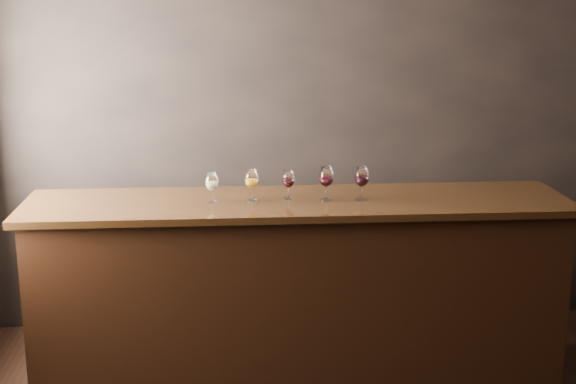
{
  "coord_description": "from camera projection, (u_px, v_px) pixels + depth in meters",
  "views": [
    {
      "loc": [
        -0.74,
        -3.43,
        2.41
      ],
      "look_at": [
        -0.38,
        1.32,
        1.23
      ],
      "focal_mm": 50.0,
      "sensor_mm": 36.0,
      "label": 1
    }
  ],
  "objects": [
    {
      "name": "room_shell",
      "position": [
        340.0,
        130.0,
        3.62
      ],
      "size": [
        5.02,
        4.52,
        2.81
      ],
      "color": "black",
      "rests_on": "ground"
    },
    {
      "name": "glass_red_a",
      "position": [
        288.0,
        180.0,
        4.92
      ],
      "size": [
        0.08,
        0.08,
        0.18
      ],
      "color": "white",
      "rests_on": "bar_top"
    },
    {
      "name": "glass_red_b",
      "position": [
        326.0,
        178.0,
        4.88
      ],
      "size": [
        0.09,
        0.09,
        0.21
      ],
      "color": "white",
      "rests_on": "bar_top"
    },
    {
      "name": "glass_amber",
      "position": [
        252.0,
        180.0,
        4.87
      ],
      "size": [
        0.08,
        0.08,
        0.19
      ],
      "color": "white",
      "rests_on": "bar_top"
    },
    {
      "name": "bar_counter",
      "position": [
        298.0,
        293.0,
        5.07
      ],
      "size": [
        3.24,
        0.71,
        1.13
      ],
      "primitive_type": "cube",
      "rotation": [
        0.0,
        0.0,
        -0.0
      ],
      "color": "black",
      "rests_on": "ground"
    },
    {
      "name": "glass_red_c",
      "position": [
        362.0,
        178.0,
        4.89
      ],
      "size": [
        0.09,
        0.09,
        0.21
      ],
      "color": "white",
      "rests_on": "bar_top"
    },
    {
      "name": "back_bar_shelf",
      "position": [
        279.0,
        278.0,
        5.79
      ],
      "size": [
        2.29,
        0.4,
        0.82
      ],
      "primitive_type": "cube",
      "color": "black",
      "rests_on": "ground"
    },
    {
      "name": "bar_top",
      "position": [
        298.0,
        203.0,
        4.93
      ],
      "size": [
        3.35,
        0.78,
        0.04
      ],
      "primitive_type": "cube",
      "rotation": [
        0.0,
        0.0,
        -0.0
      ],
      "color": "black",
      "rests_on": "bar_counter"
    },
    {
      "name": "glass_white",
      "position": [
        212.0,
        183.0,
        4.83
      ],
      "size": [
        0.08,
        0.08,
        0.18
      ],
      "color": "white",
      "rests_on": "bar_top"
    }
  ]
}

